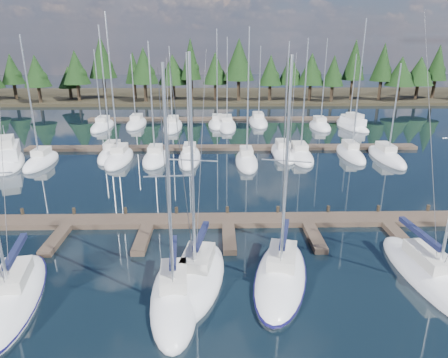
{
  "coord_description": "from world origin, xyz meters",
  "views": [
    {
      "loc": [
        -0.88,
        -9.84,
        13.24
      ],
      "look_at": [
        -0.2,
        22.0,
        2.16
      ],
      "focal_mm": 32.0,
      "sensor_mm": 36.0,
      "label": 1
    }
  ],
  "objects_px": {
    "front_sailboat_1": "(14,297)",
    "motor_yacht_right": "(352,125)",
    "main_dock": "(228,224)",
    "front_sailboat_2": "(197,277)",
    "motor_yacht_left": "(8,159)",
    "front_sailboat_5": "(431,276)",
    "front_sailboat_3": "(174,297)",
    "front_sailboat_4": "(281,275)"
  },
  "relations": [
    {
      "from": "main_dock",
      "to": "motor_yacht_left",
      "type": "bearing_deg",
      "value": 145.48
    },
    {
      "from": "motor_yacht_left",
      "to": "main_dock",
      "type": "bearing_deg",
      "value": -34.52
    },
    {
      "from": "front_sailboat_3",
      "to": "front_sailboat_2",
      "type": "bearing_deg",
      "value": 58.84
    },
    {
      "from": "front_sailboat_5",
      "to": "motor_yacht_right",
      "type": "height_order",
      "value": "front_sailboat_5"
    },
    {
      "from": "front_sailboat_5",
      "to": "motor_yacht_right",
      "type": "relative_size",
      "value": 1.87
    },
    {
      "from": "front_sailboat_3",
      "to": "front_sailboat_4",
      "type": "relative_size",
      "value": 0.98
    },
    {
      "from": "front_sailboat_3",
      "to": "front_sailboat_5",
      "type": "bearing_deg",
      "value": 6.43
    },
    {
      "from": "front_sailboat_5",
      "to": "main_dock",
      "type": "bearing_deg",
      "value": 147.28
    },
    {
      "from": "main_dock",
      "to": "motor_yacht_right",
      "type": "relative_size",
      "value": 5.22
    },
    {
      "from": "main_dock",
      "to": "motor_yacht_right",
      "type": "height_order",
      "value": "motor_yacht_right"
    },
    {
      "from": "front_sailboat_1",
      "to": "front_sailboat_3",
      "type": "xyz_separation_m",
      "value": [
        8.58,
        -0.21,
        0.01
      ]
    },
    {
      "from": "motor_yacht_left",
      "to": "motor_yacht_right",
      "type": "height_order",
      "value": "motor_yacht_left"
    },
    {
      "from": "front_sailboat_3",
      "to": "motor_yacht_left",
      "type": "height_order",
      "value": "front_sailboat_3"
    },
    {
      "from": "main_dock",
      "to": "front_sailboat_4",
      "type": "height_order",
      "value": "front_sailboat_4"
    },
    {
      "from": "front_sailboat_2",
      "to": "motor_yacht_right",
      "type": "distance_m",
      "value": 48.21
    },
    {
      "from": "front_sailboat_2",
      "to": "front_sailboat_3",
      "type": "distance_m",
      "value": 2.19
    },
    {
      "from": "front_sailboat_2",
      "to": "front_sailboat_4",
      "type": "bearing_deg",
      "value": 0.8
    },
    {
      "from": "front_sailboat_5",
      "to": "motor_yacht_right",
      "type": "xyz_separation_m",
      "value": [
        9.37,
        42.61,
        0.15
      ]
    },
    {
      "from": "front_sailboat_5",
      "to": "motor_yacht_left",
      "type": "bearing_deg",
      "value": 146.05
    },
    {
      "from": "front_sailboat_5",
      "to": "front_sailboat_2",
      "type": "bearing_deg",
      "value": 179.09
    },
    {
      "from": "front_sailboat_2",
      "to": "motor_yacht_right",
      "type": "bearing_deg",
      "value": 61.55
    },
    {
      "from": "front_sailboat_1",
      "to": "front_sailboat_3",
      "type": "bearing_deg",
      "value": -1.43
    },
    {
      "from": "front_sailboat_4",
      "to": "front_sailboat_1",
      "type": "bearing_deg",
      "value": -173.24
    },
    {
      "from": "main_dock",
      "to": "front_sailboat_3",
      "type": "bearing_deg",
      "value": -109.12
    },
    {
      "from": "front_sailboat_2",
      "to": "front_sailboat_5",
      "type": "height_order",
      "value": "front_sailboat_5"
    },
    {
      "from": "front_sailboat_4",
      "to": "motor_yacht_right",
      "type": "relative_size",
      "value": 1.59
    },
    {
      "from": "front_sailboat_4",
      "to": "front_sailboat_5",
      "type": "relative_size",
      "value": 0.85
    },
    {
      "from": "main_dock",
      "to": "front_sailboat_2",
      "type": "distance_m",
      "value": 7.5
    },
    {
      "from": "motor_yacht_left",
      "to": "front_sailboat_1",
      "type": "bearing_deg",
      "value": -63.53
    },
    {
      "from": "front_sailboat_1",
      "to": "motor_yacht_right",
      "type": "relative_size",
      "value": 1.59
    },
    {
      "from": "front_sailboat_3",
      "to": "front_sailboat_4",
      "type": "distance_m",
      "value": 6.32
    },
    {
      "from": "front_sailboat_2",
      "to": "front_sailboat_4",
      "type": "height_order",
      "value": "front_sailboat_2"
    },
    {
      "from": "motor_yacht_left",
      "to": "motor_yacht_right",
      "type": "bearing_deg",
      "value": 21.87
    },
    {
      "from": "front_sailboat_1",
      "to": "motor_yacht_right",
      "type": "height_order",
      "value": "front_sailboat_1"
    },
    {
      "from": "front_sailboat_2",
      "to": "front_sailboat_3",
      "type": "xyz_separation_m",
      "value": [
        -1.13,
        -1.88,
        0.01
      ]
    },
    {
      "from": "front_sailboat_4",
      "to": "front_sailboat_3",
      "type": "bearing_deg",
      "value": -162.1
    },
    {
      "from": "front_sailboat_3",
      "to": "motor_yacht_left",
      "type": "bearing_deg",
      "value": 129.48
    },
    {
      "from": "front_sailboat_4",
      "to": "motor_yacht_left",
      "type": "distance_m",
      "value": 36.49
    },
    {
      "from": "main_dock",
      "to": "motor_yacht_left",
      "type": "relative_size",
      "value": 4.12
    },
    {
      "from": "front_sailboat_1",
      "to": "front_sailboat_5",
      "type": "xyz_separation_m",
      "value": [
        23.31,
        1.45,
        0.01
      ]
    },
    {
      "from": "motor_yacht_right",
      "to": "main_dock",
      "type": "bearing_deg",
      "value": -120.78
    },
    {
      "from": "front_sailboat_2",
      "to": "motor_yacht_right",
      "type": "xyz_separation_m",
      "value": [
        22.97,
        42.39,
        0.16
      ]
    }
  ]
}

